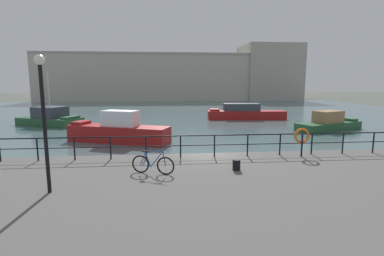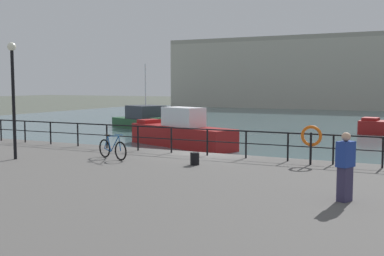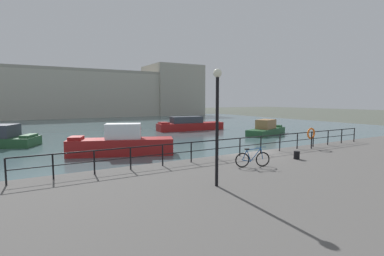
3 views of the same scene
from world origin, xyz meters
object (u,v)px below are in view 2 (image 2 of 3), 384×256
Objects in this scene: life_ring_stand at (311,137)px; standing_person at (345,166)px; moored_white_yacht at (181,133)px; moored_green_narrowboat at (145,119)px; quay_lamp_post at (13,85)px; mooring_bollard at (195,159)px; parked_bicycle at (112,149)px.

standing_person is (1.90, -5.05, -0.11)m from life_ring_stand.
moored_green_narrowboat is at bearing -26.68° from moored_white_yacht.
moored_white_yacht is at bearing 89.14° from quay_lamp_post.
life_ring_stand is (3.67, 1.90, 0.75)m from mooring_bollard.
mooring_bollard is (6.49, -11.48, 0.40)m from moored_white_yacht.
standing_person reaches higher than mooring_bollard.
moored_white_yacht is at bearing 136.69° from life_ring_stand.
mooring_bollard is at bearing 141.18° from moored_white_yacht.
standing_person is (12.06, -14.63, 1.04)m from moored_white_yacht.
parked_bicycle is 3.83× the size of mooring_bollard.
parked_bicycle is 3.41m from mooring_bollard.
moored_green_narrowboat is 26.16m from mooring_bollard.
moored_green_narrowboat reaches higher than moored_white_yacht.
moored_white_yacht reaches higher than life_ring_stand.
life_ring_stand is at bearing 36.13° from parked_bicycle.
standing_person reaches higher than moored_white_yacht.
moored_white_yacht is 18.61× the size of mooring_bollard.
moored_white_yacht is 4.85× the size of parked_bicycle.
life_ring_stand is 11.18m from quay_lamp_post.
quay_lamp_post is (-3.30, -1.66, 2.44)m from parked_bicycle.
moored_green_narrowboat is at bearing 154.82° from standing_person.
standing_person is (5.57, -3.15, 0.64)m from mooring_bollard.
moored_green_narrowboat is 27.08m from life_ring_stand.
mooring_bollard is at bearing 15.50° from quay_lamp_post.
life_ring_stand is at bearing 19.94° from quay_lamp_post.
mooring_bollard is at bearing 22.85° from parked_bicycle.
parked_bicycle is at bearing 26.79° from quay_lamp_post.
parked_bicycle is at bearing -176.78° from mooring_bollard.
moored_green_narrowboat is 1.67× the size of quay_lamp_post.
parked_bicycle is 7.39m from life_ring_stand.
parked_bicycle is at bearing -163.49° from life_ring_stand.
moored_green_narrowboat reaches higher than mooring_bollard.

